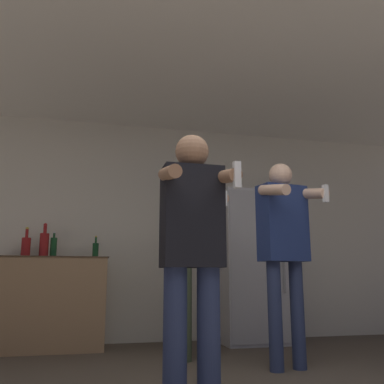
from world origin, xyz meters
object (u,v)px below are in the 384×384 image
(bottle_dark_rum, at_px, (44,244))
(person_spectator_back, at_px, (195,246))
(refrigerator, at_px, (251,266))
(person_man_side, at_px, (284,239))
(bottle_amber_bourbon, at_px, (53,247))
(bottle_clear_vodka, at_px, (95,250))
(person_woman_foreground, at_px, (192,248))
(bottle_green_wine, at_px, (26,246))

(bottle_dark_rum, distance_m, person_spectator_back, 1.71)
(refrigerator, distance_m, person_man_side, 1.47)
(refrigerator, relative_size, bottle_amber_bourbon, 6.13)
(bottle_amber_bourbon, bearing_deg, bottle_clear_vodka, -0.00)
(person_woman_foreground, relative_size, person_man_side, 0.92)
(bottle_green_wine, relative_size, bottle_clear_vodka, 1.31)
(bottle_dark_rum, distance_m, bottle_amber_bourbon, 0.10)
(refrigerator, distance_m, bottle_green_wine, 2.49)
(refrigerator, bearing_deg, person_man_side, -100.44)
(bottle_clear_vodka, relative_size, person_spectator_back, 0.14)
(person_woman_foreground, bearing_deg, refrigerator, 61.78)
(refrigerator, bearing_deg, bottle_amber_bourbon, 177.45)
(bottle_clear_vodka, distance_m, person_man_side, 2.14)
(person_woman_foreground, bearing_deg, bottle_dark_rum, 112.83)
(bottle_clear_vodka, xyz_separation_m, person_man_side, (1.50, -1.53, 0.01))
(bottle_green_wine, bearing_deg, bottle_clear_vodka, 0.00)
(bottle_green_wine, relative_size, bottle_dark_rum, 0.87)
(person_man_side, height_order, person_spectator_back, person_spectator_back)
(bottle_dark_rum, height_order, person_spectator_back, person_spectator_back)
(person_woman_foreground, xyz_separation_m, person_spectator_back, (0.38, 1.50, 0.13))
(person_spectator_back, bearing_deg, person_woman_foreground, -104.37)
(person_man_side, distance_m, person_spectator_back, 0.84)
(bottle_green_wine, distance_m, bottle_clear_vodka, 0.72)
(bottle_green_wine, xyz_separation_m, person_man_side, (2.21, -1.53, -0.01))
(refrigerator, relative_size, bottle_dark_rum, 4.65)
(bottle_dark_rum, height_order, bottle_amber_bourbon, bottle_dark_rum)
(bottle_clear_vodka, bearing_deg, person_woman_foreground, -78.54)
(person_woman_foreground, bearing_deg, bottle_clear_vodka, 101.46)
(person_woman_foreground, height_order, person_spectator_back, person_spectator_back)
(bottle_dark_rum, xyz_separation_m, bottle_amber_bourbon, (0.10, 0.00, -0.03))
(bottle_clear_vodka, relative_size, person_man_side, 0.14)
(bottle_dark_rum, distance_m, person_woman_foreground, 2.67)
(bottle_clear_vodka, height_order, bottle_amber_bourbon, bottle_amber_bourbon)
(refrigerator, xyz_separation_m, bottle_dark_rum, (-2.30, 0.10, 0.22))
(bottle_clear_vodka, height_order, person_man_side, person_man_side)
(refrigerator, height_order, person_man_side, refrigerator)
(bottle_dark_rum, bearing_deg, person_woman_foreground, -67.17)
(bottle_amber_bourbon, bearing_deg, person_man_side, -38.33)
(refrigerator, distance_m, bottle_dark_rum, 2.31)
(person_man_side, bearing_deg, refrigerator, 79.56)
(bottle_clear_vodka, distance_m, bottle_amber_bourbon, 0.44)
(refrigerator, height_order, bottle_amber_bourbon, refrigerator)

